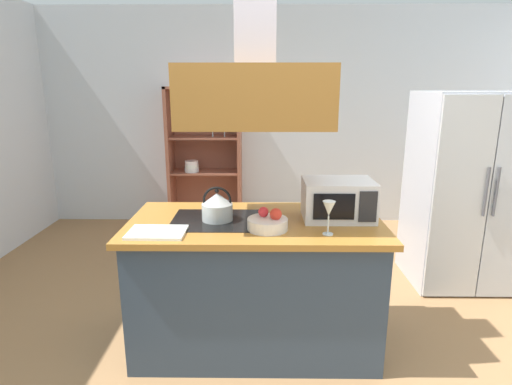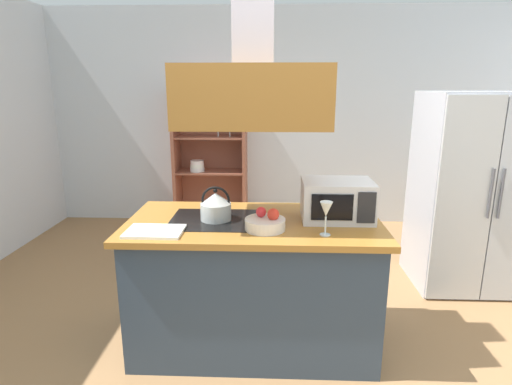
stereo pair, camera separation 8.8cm
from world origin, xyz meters
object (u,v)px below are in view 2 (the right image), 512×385
(dish_cabinet, at_px, (211,165))
(kettle, at_px, (216,206))
(refrigerator, at_px, (472,192))
(cutting_board, at_px, (155,231))
(fruit_bowl, at_px, (265,223))
(microwave, at_px, (337,200))
(wine_glass_on_counter, at_px, (326,211))

(dish_cabinet, relative_size, kettle, 7.74)
(refrigerator, height_order, dish_cabinet, dish_cabinet)
(refrigerator, xyz_separation_m, kettle, (-2.12, -1.00, 0.14))
(dish_cabinet, relative_size, cutting_board, 5.14)
(dish_cabinet, height_order, fruit_bowl, dish_cabinet)
(kettle, bearing_deg, fruit_bowl, -27.89)
(cutting_board, height_order, microwave, microwave)
(refrigerator, relative_size, kettle, 7.60)
(kettle, relative_size, fruit_bowl, 0.90)
(microwave, xyz_separation_m, fruit_bowl, (-0.47, -0.23, -0.09))
(refrigerator, bearing_deg, fruit_bowl, -146.69)
(kettle, distance_m, cutting_board, 0.44)
(wine_glass_on_counter, bearing_deg, kettle, 159.20)
(refrigerator, xyz_separation_m, fruit_bowl, (-1.79, -1.17, 0.09))
(cutting_board, bearing_deg, refrigerator, 27.21)
(kettle, relative_size, microwave, 0.49)
(microwave, relative_size, wine_glass_on_counter, 2.23)
(refrigerator, height_order, wine_glass_on_counter, refrigerator)
(microwave, bearing_deg, fruit_bowl, -153.77)
(kettle, distance_m, microwave, 0.80)
(cutting_board, distance_m, microwave, 1.18)
(cutting_board, relative_size, microwave, 0.74)
(kettle, xyz_separation_m, fruit_bowl, (0.33, -0.17, -0.05))
(microwave, bearing_deg, wine_glass_on_counter, -109.37)
(fruit_bowl, bearing_deg, microwave, 26.23)
(microwave, bearing_deg, cutting_board, -164.32)
(dish_cabinet, height_order, wine_glass_on_counter, dish_cabinet)
(dish_cabinet, xyz_separation_m, wine_glass_on_counter, (1.10, -2.85, 0.28))
(dish_cabinet, bearing_deg, cutting_board, -88.38)
(dish_cabinet, height_order, microwave, dish_cabinet)
(microwave, bearing_deg, dish_cabinet, 115.61)
(dish_cabinet, distance_m, fruit_bowl, 2.87)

